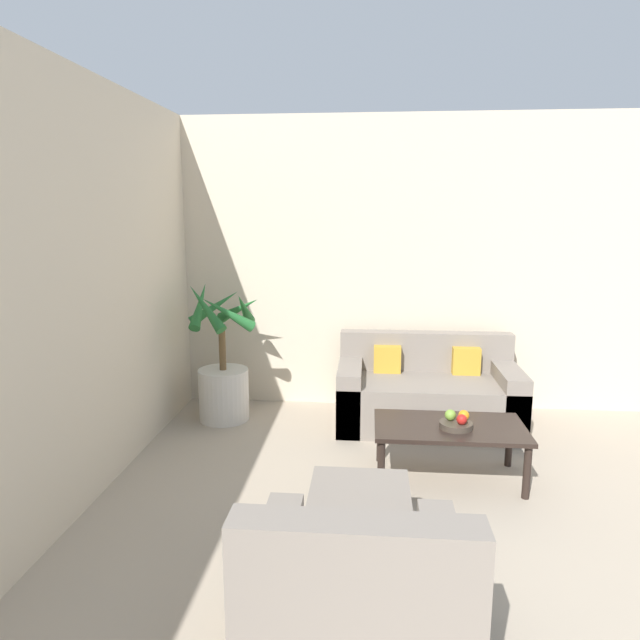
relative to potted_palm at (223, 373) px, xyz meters
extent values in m
cube|color=beige|center=(2.85, 0.56, 0.92)|extent=(8.24, 0.06, 2.70)
cylinder|color=beige|center=(0.00, 0.00, -0.20)|extent=(0.44, 0.44, 0.46)
cylinder|color=brown|center=(0.00, 0.00, 0.24)|extent=(0.06, 0.06, 0.41)
cone|color=#23662D|center=(0.20, 0.00, 0.58)|extent=(0.10, 0.47, 0.37)
cone|color=#23662D|center=(0.11, 0.19, 0.55)|extent=(0.48, 0.33, 0.30)
cone|color=#23662D|center=(-0.11, 0.19, 0.57)|extent=(0.47, 0.33, 0.34)
cone|color=#23662D|center=(-0.19, 0.00, 0.61)|extent=(0.10, 0.44, 0.41)
cone|color=#23662D|center=(-0.09, -0.16, 0.61)|extent=(0.42, 0.30, 0.42)
cone|color=#23662D|center=(0.10, -0.18, 0.58)|extent=(0.46, 0.32, 0.35)
cube|color=gray|center=(1.80, 0.00, -0.22)|extent=(1.54, 0.79, 0.42)
cube|color=gray|center=(1.80, 0.32, 0.16)|extent=(1.54, 0.16, 0.35)
cube|color=gray|center=(1.12, 0.00, -0.16)|extent=(0.20, 0.79, 0.54)
cube|color=gray|center=(2.47, 0.00, -0.16)|extent=(0.20, 0.79, 0.54)
cube|color=gold|center=(1.45, 0.20, 0.11)|extent=(0.24, 0.12, 0.24)
cube|color=gold|center=(2.14, 0.20, 0.11)|extent=(0.24, 0.12, 0.24)
cylinder|color=black|center=(1.38, -1.24, -0.25)|extent=(0.05, 0.05, 0.36)
cylinder|color=black|center=(2.32, -1.24, -0.25)|extent=(0.05, 0.05, 0.36)
cylinder|color=black|center=(1.38, -0.75, -0.25)|extent=(0.05, 0.05, 0.36)
cylinder|color=black|center=(2.32, -0.75, -0.25)|extent=(0.05, 0.05, 0.36)
cube|color=black|center=(1.85, -1.00, -0.05)|extent=(1.03, 0.58, 0.03)
cylinder|color=#42382D|center=(1.88, -1.05, -0.01)|extent=(0.22, 0.22, 0.04)
sphere|color=red|center=(1.91, -1.08, 0.04)|extent=(0.07, 0.07, 0.07)
sphere|color=olive|center=(1.85, -1.01, 0.04)|extent=(0.08, 0.08, 0.08)
sphere|color=orange|center=(1.94, -1.01, 0.04)|extent=(0.07, 0.07, 0.07)
cube|color=gray|center=(1.25, -2.73, -0.21)|extent=(0.85, 0.86, 0.43)
cube|color=gray|center=(1.25, -3.08, 0.21)|extent=(0.85, 0.16, 0.43)
cube|color=gray|center=(0.91, -2.73, -0.16)|extent=(0.16, 0.86, 0.53)
cube|color=gray|center=(1.60, -2.73, -0.16)|extent=(0.16, 0.86, 0.53)
cube|color=gray|center=(1.25, -1.90, -0.24)|extent=(0.54, 0.47, 0.37)
camera|label=1|loc=(1.29, -4.78, 1.42)|focal=32.00mm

